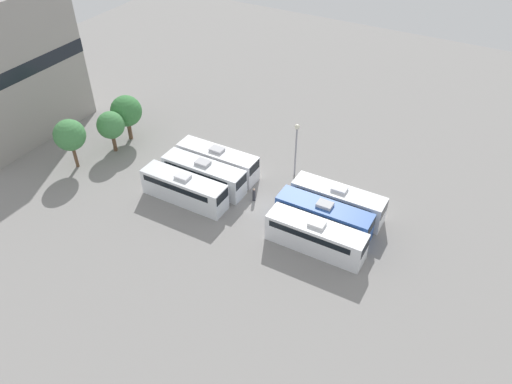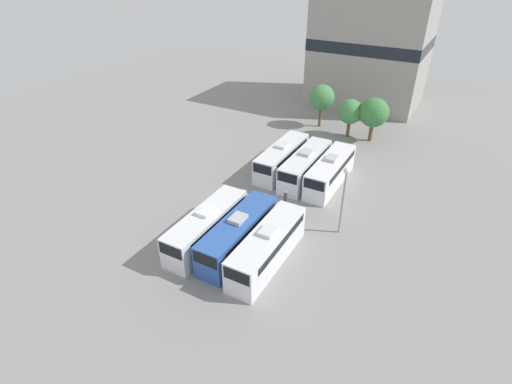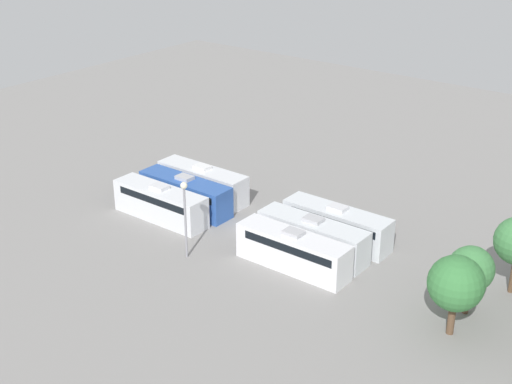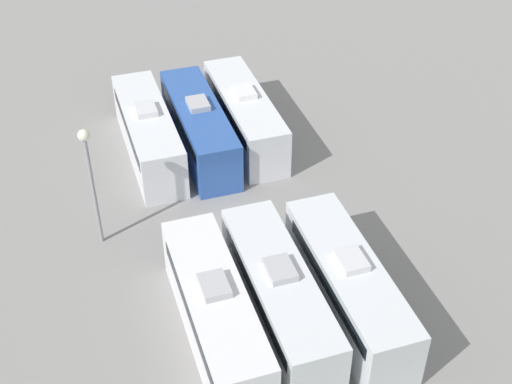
{
  "view_description": "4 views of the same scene",
  "coord_description": "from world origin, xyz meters",
  "px_view_note": "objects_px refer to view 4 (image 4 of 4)",
  "views": [
    {
      "loc": [
        -37.33,
        -20.35,
        35.75
      ],
      "look_at": [
        -1.52,
        -0.32,
        3.17
      ],
      "focal_mm": 35.0,
      "sensor_mm": 36.0,
      "label": 1
    },
    {
      "loc": [
        15.11,
        -31.43,
        23.42
      ],
      "look_at": [
        -1.62,
        -1.4,
        2.25
      ],
      "focal_mm": 28.0,
      "sensor_mm": 36.0,
      "label": 2
    },
    {
      "loc": [
        46.15,
        36.8,
        30.08
      ],
      "look_at": [
        -1.87,
        -0.19,
        3.11
      ],
      "focal_mm": 50.0,
      "sensor_mm": 36.0,
      "label": 3
    },
    {
      "loc": [
        8.13,
        28.8,
        25.41
      ],
      "look_at": [
        -0.88,
        1.13,
        2.76
      ],
      "focal_mm": 50.0,
      "sensor_mm": 36.0,
      "label": 4
    }
  ],
  "objects_px": {
    "bus_0": "(245,114)",
    "bus_3": "(349,286)",
    "bus_1": "(199,126)",
    "bus_2": "(148,132)",
    "light_pole": "(89,167)",
    "worker_person": "(230,226)",
    "bus_5": "(216,311)",
    "bus_4": "(280,295)"
  },
  "relations": [
    {
      "from": "bus_4",
      "to": "bus_5",
      "type": "xyz_separation_m",
      "value": [
        3.04,
        0.06,
        0.0
      ]
    },
    {
      "from": "bus_3",
      "to": "bus_4",
      "type": "xyz_separation_m",
      "value": [
        3.25,
        -0.43,
        0.0
      ]
    },
    {
      "from": "bus_0",
      "to": "bus_1",
      "type": "relative_size",
      "value": 1.0
    },
    {
      "from": "bus_1",
      "to": "bus_2",
      "type": "height_order",
      "value": "same"
    },
    {
      "from": "bus_0",
      "to": "bus_1",
      "type": "height_order",
      "value": "same"
    },
    {
      "from": "bus_2",
      "to": "light_pole",
      "type": "bearing_deg",
      "value": 60.11
    },
    {
      "from": "bus_1",
      "to": "worker_person",
      "type": "bearing_deg",
      "value": 86.2
    },
    {
      "from": "bus_2",
      "to": "light_pole",
      "type": "xyz_separation_m",
      "value": [
        4.05,
        7.04,
        3.11
      ]
    },
    {
      "from": "bus_1",
      "to": "light_pole",
      "type": "xyz_separation_m",
      "value": [
        7.16,
        6.7,
        3.11
      ]
    },
    {
      "from": "bus_3",
      "to": "bus_4",
      "type": "relative_size",
      "value": 1.0
    },
    {
      "from": "worker_person",
      "to": "bus_0",
      "type": "bearing_deg",
      "value": -111.95
    },
    {
      "from": "bus_1",
      "to": "light_pole",
      "type": "height_order",
      "value": "light_pole"
    },
    {
      "from": "bus_1",
      "to": "light_pole",
      "type": "relative_size",
      "value": 1.44
    },
    {
      "from": "bus_3",
      "to": "bus_2",
      "type": "bearing_deg",
      "value": -68.19
    },
    {
      "from": "bus_2",
      "to": "bus_4",
      "type": "bearing_deg",
      "value": 101.23
    },
    {
      "from": "bus_0",
      "to": "worker_person",
      "type": "distance_m",
      "value": 9.8
    },
    {
      "from": "bus_3",
      "to": "light_pole",
      "type": "xyz_separation_m",
      "value": [
        10.34,
        -8.69,
        3.11
      ]
    },
    {
      "from": "bus_1",
      "to": "bus_5",
      "type": "height_order",
      "value": "same"
    },
    {
      "from": "worker_person",
      "to": "bus_3",
      "type": "bearing_deg",
      "value": 118.84
    },
    {
      "from": "bus_3",
      "to": "light_pole",
      "type": "bearing_deg",
      "value": -40.04
    },
    {
      "from": "bus_3",
      "to": "bus_4",
      "type": "bearing_deg",
      "value": -7.45
    },
    {
      "from": "bus_1",
      "to": "worker_person",
      "type": "xyz_separation_m",
      "value": [
        0.57,
        8.58,
        -0.94
      ]
    },
    {
      "from": "bus_1",
      "to": "bus_3",
      "type": "height_order",
      "value": "same"
    },
    {
      "from": "bus_3",
      "to": "bus_5",
      "type": "height_order",
      "value": "same"
    },
    {
      "from": "bus_3",
      "to": "worker_person",
      "type": "height_order",
      "value": "bus_3"
    },
    {
      "from": "bus_2",
      "to": "bus_4",
      "type": "height_order",
      "value": "same"
    },
    {
      "from": "bus_4",
      "to": "worker_person",
      "type": "xyz_separation_m",
      "value": [
        0.5,
        -6.38,
        -0.94
      ]
    },
    {
      "from": "bus_1",
      "to": "bus_3",
      "type": "xyz_separation_m",
      "value": [
        -3.18,
        15.39,
        0.0
      ]
    },
    {
      "from": "bus_1",
      "to": "bus_5",
      "type": "bearing_deg",
      "value": 78.27
    },
    {
      "from": "bus_4",
      "to": "light_pole",
      "type": "bearing_deg",
      "value": -49.38
    },
    {
      "from": "light_pole",
      "to": "worker_person",
      "type": "bearing_deg",
      "value": 164.08
    },
    {
      "from": "bus_0",
      "to": "light_pole",
      "type": "height_order",
      "value": "light_pole"
    },
    {
      "from": "bus_0",
      "to": "bus_5",
      "type": "relative_size",
      "value": 1.0
    },
    {
      "from": "bus_5",
      "to": "bus_4",
      "type": "bearing_deg",
      "value": -178.91
    },
    {
      "from": "bus_5",
      "to": "bus_3",
      "type": "bearing_deg",
      "value": 176.66
    },
    {
      "from": "bus_0",
      "to": "bus_3",
      "type": "distance_m",
      "value": 15.86
    },
    {
      "from": "bus_1",
      "to": "worker_person",
      "type": "distance_m",
      "value": 8.65
    },
    {
      "from": "bus_4",
      "to": "bus_5",
      "type": "relative_size",
      "value": 1.0
    },
    {
      "from": "bus_2",
      "to": "bus_3",
      "type": "xyz_separation_m",
      "value": [
        -6.29,
        15.73,
        0.0
      ]
    },
    {
      "from": "bus_0",
      "to": "bus_5",
      "type": "bearing_deg",
      "value": 68.2
    },
    {
      "from": "bus_2",
      "to": "bus_5",
      "type": "height_order",
      "value": "same"
    },
    {
      "from": "bus_5",
      "to": "worker_person",
      "type": "xyz_separation_m",
      "value": [
        -2.55,
        -6.44,
        -0.94
      ]
    }
  ]
}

